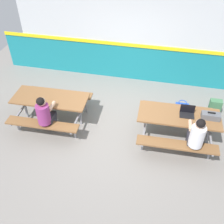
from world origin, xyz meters
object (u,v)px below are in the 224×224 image
Objects in this scene: student_further at (196,135)px; laptop_dark at (187,113)px; student_nearer at (45,113)px; picnic_table_left at (51,103)px; picnic_table_right at (178,120)px; toolbox_grey at (211,116)px; backpack_dark at (215,107)px; tote_bag_bright at (181,109)px.

student_further is 3.70× the size of laptop_dark.
student_nearer is at bearing -179.80° from student_further.
picnic_table_left is 1.00× the size of picnic_table_right.
laptop_dark is (3.14, 0.60, 0.08)m from student_nearer.
laptop_dark is (0.16, 0.04, 0.21)m from picnic_table_right.
student_nearer reaches higher than picnic_table_left.
laptop_dark is at bearing 10.83° from student_nearer.
toolbox_grey is at bearing 1.55° from picnic_table_right.
student_nearer is 3.69m from toolbox_grey.
student_nearer is 4.34m from backpack_dark.
tote_bag_bright is at bearing 92.84° from laptop_dark.
picnic_table_right reaches higher than backpack_dark.
student_further reaches higher than backpack_dark.
backpack_dark is (0.98, 1.16, -0.36)m from picnic_table_right.
laptop_dark is 1.06m from tote_bag_bright.
backpack_dark is (3.95, 1.72, -0.49)m from student_nearer.
picnic_table_left is 1.53× the size of student_nearer.
toolbox_grey is 1.33m from backpack_dark.
student_further is 1.57m from tote_bag_bright.
student_nearer reaches higher than toolbox_grey.
tote_bag_bright is (-0.24, 1.46, -0.51)m from student_further.
backpack_dark is (4.06, 1.17, -0.36)m from picnic_table_left.
laptop_dark reaches higher than backpack_dark.
student_nearer is 3.20m from laptop_dark.
toolbox_grey is at bearing -2.73° from laptop_dark.
picnic_table_right is 0.70m from toolbox_grey.
student_nearer is 3.70× the size of laptop_dark.
picnic_table_left is 1.53× the size of student_further.
picnic_table_left reaches higher than backpack_dark.
picnic_table_right is at bearing -97.49° from tote_bag_bright.
picnic_table_right is 1.00m from tote_bag_bright.
toolbox_grey is at bearing 9.00° from student_nearer.
student_nearer is (0.10, -0.55, 0.13)m from picnic_table_left.
tote_bag_bright is at bearing 82.51° from picnic_table_right.
backpack_dark is at bearing 50.01° from picnic_table_right.
laptop_dark is at bearing 108.83° from student_further.
laptop_dark is at bearing -125.93° from backpack_dark.
picnic_table_left is 3.08m from picnic_table_right.
student_nearer reaches higher than backpack_dark.
student_further is (3.34, 0.01, 0.00)m from student_nearer.
picnic_table_left is at bearing 100.59° from student_nearer.
picnic_table_right is 0.67m from student_further.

